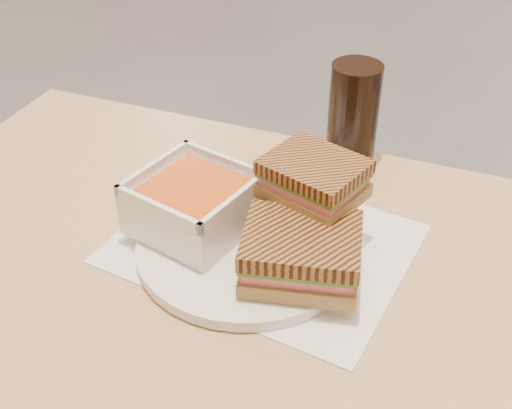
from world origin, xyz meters
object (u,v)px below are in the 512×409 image
at_px(main_table, 317,384).
at_px(panini_lower, 301,253).
at_px(soup_bowl, 194,205).
at_px(cola_glass, 353,115).
at_px(plate, 247,246).

distance_m(main_table, panini_lower, 0.17).
bearing_deg(main_table, panini_lower, 141.27).
bearing_deg(soup_bowl, cola_glass, 66.52).
xyz_separation_m(plate, cola_glass, (0.04, 0.25, 0.07)).
relative_size(main_table, cola_glass, 8.41).
height_order(plate, soup_bowl, soup_bowl).
height_order(soup_bowl, cola_glass, cola_glass).
bearing_deg(soup_bowl, plate, 0.61).
xyz_separation_m(plate, soup_bowl, (-0.07, -0.00, 0.04)).
relative_size(plate, soup_bowl, 1.82).
distance_m(plate, soup_bowl, 0.08).
relative_size(main_table, plate, 4.76).
bearing_deg(main_table, cola_glass, 105.48).
bearing_deg(soup_bowl, panini_lower, -8.29).
bearing_deg(plate, cola_glass, 81.51).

